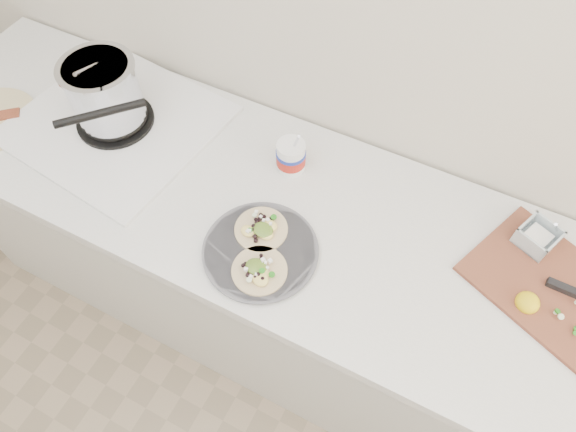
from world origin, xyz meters
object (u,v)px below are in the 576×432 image
at_px(tub, 292,154).
at_px(cutboard, 558,285).
at_px(stove, 109,103).
at_px(taco_plate, 260,249).

relative_size(tub, cutboard, 0.39).
xyz_separation_m(stove, cutboard, (1.33, 0.05, -0.08)).
relative_size(taco_plate, tub, 1.58).
bearing_deg(taco_plate, cutboard, 19.22).
xyz_separation_m(taco_plate, tub, (-0.06, 0.29, 0.05)).
bearing_deg(stove, tub, 15.79).
bearing_deg(cutboard, tub, -160.83).
distance_m(taco_plate, cutboard, 0.75).
bearing_deg(cutboard, stove, -155.57).
bearing_deg(taco_plate, stove, 162.23).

